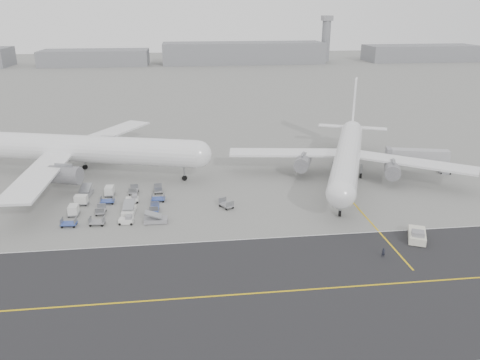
{
  "coord_description": "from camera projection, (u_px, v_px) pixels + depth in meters",
  "views": [
    {
      "loc": [
        -2.76,
        -71.54,
        36.48
      ],
      "look_at": [
        7.45,
        12.0,
        5.37
      ],
      "focal_mm": 35.0,
      "sensor_mm": 36.0,
      "label": 1
    }
  ],
  "objects": [
    {
      "name": "gse_cluster",
      "position": [
        118.0,
        208.0,
        90.39
      ],
      "size": [
        23.83,
        23.04,
        2.08
      ],
      "primitive_type": null,
      "rotation": [
        0.0,
        0.0,
        -0.04
      ],
      "color": "gray",
      "rests_on": "ground"
    },
    {
      "name": "ground",
      "position": [
        205.0,
        236.0,
        79.57
      ],
      "size": [
        700.0,
        700.0,
        0.0
      ],
      "primitive_type": "plane",
      "color": "gray",
      "rests_on": "ground"
    },
    {
      "name": "taxiway",
      "position": [
        249.0,
        294.0,
        63.4
      ],
      "size": [
        220.0,
        59.0,
        0.03
      ],
      "color": "#252527",
      "rests_on": "ground"
    },
    {
      "name": "ground_crew_a",
      "position": [
        383.0,
        253.0,
        72.41
      ],
      "size": [
        0.6,
        0.41,
        1.59
      ],
      "primitive_type": "imported",
      "rotation": [
        0.0,
        0.0,
        -0.04
      ],
      "color": "black",
      "rests_on": "ground"
    },
    {
      "name": "control_tower",
      "position": [
        326.0,
        38.0,
        332.04
      ],
      "size": [
        7.0,
        7.0,
        31.25
      ],
      "color": "gray",
      "rests_on": "ground"
    },
    {
      "name": "horizon_buildings",
      "position": [
        229.0,
        63.0,
        325.06
      ],
      "size": [
        520.0,
        28.0,
        28.0
      ],
      "primitive_type": null,
      "color": "gray",
      "rests_on": "ground"
    },
    {
      "name": "jet_bridge",
      "position": [
        418.0,
        156.0,
        109.05
      ],
      "size": [
        15.09,
        6.33,
        5.64
      ],
      "rotation": [
        0.0,
        0.0,
        -0.25
      ],
      "color": "gray",
      "rests_on": "ground"
    },
    {
      "name": "airliner_b",
      "position": [
        348.0,
        154.0,
        105.04
      ],
      "size": [
        51.55,
        52.61,
        19.09
      ],
      "rotation": [
        0.0,
        0.0,
        -0.38
      ],
      "color": "white",
      "rests_on": "ground"
    },
    {
      "name": "airliner_a",
      "position": [
        76.0,
        149.0,
        106.45
      ],
      "size": [
        61.81,
        60.5,
        21.86
      ],
      "rotation": [
        0.0,
        0.0,
        1.29
      ],
      "color": "white",
      "rests_on": "ground"
    },
    {
      "name": "stray_dolly",
      "position": [
        226.0,
        208.0,
        90.74
      ],
      "size": [
        2.94,
        3.35,
        1.76
      ],
      "primitive_type": null,
      "rotation": [
        0.0,
        0.0,
        0.51
      ],
      "color": "silver",
      "rests_on": "ground"
    },
    {
      "name": "pushback_tug",
      "position": [
        417.0,
        235.0,
        77.82
      ],
      "size": [
        4.72,
        7.22,
        2.09
      ],
      "rotation": [
        0.0,
        0.0,
        -0.43
      ],
      "color": "silver",
      "rests_on": "ground"
    }
  ]
}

